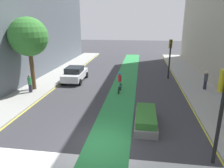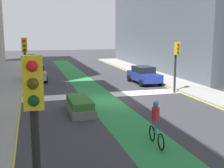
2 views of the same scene
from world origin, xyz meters
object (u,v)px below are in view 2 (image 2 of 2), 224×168
traffic_signal_far_right (35,125)px  traffic_signal_near_right (25,58)px  car_silver_right_near (35,73)px  median_planter (80,106)px  car_blue_left_near (144,75)px  traffic_signal_near_left (176,57)px  cyclist_in_lane (156,122)px

traffic_signal_far_right → traffic_signal_near_right: bearing=-88.6°
car_silver_right_near → median_planter: (-2.27, 12.41, -0.40)m
traffic_signal_near_right → traffic_signal_far_right: bearing=91.4°
traffic_signal_near_right → car_blue_left_near: (-10.31, -5.23, -2.22)m
traffic_signal_near_right → traffic_signal_far_right: 14.47m
traffic_signal_near_right → traffic_signal_far_right: size_ratio=1.01×
traffic_signal_near_right → median_planter: size_ratio=1.26×
traffic_signal_near_left → car_blue_left_near: traffic_signal_near_left is taller
car_blue_left_near → car_silver_right_near: bearing=-23.2°
traffic_signal_near_right → car_blue_left_near: size_ratio=1.01×
traffic_signal_near_right → car_silver_right_near: (-0.73, -9.33, -2.22)m
car_blue_left_near → cyclist_in_lane: cyclist_in_lane is taller
cyclist_in_lane → median_planter: size_ratio=0.54×
car_blue_left_near → car_silver_right_near: same height
cyclist_in_lane → car_silver_right_near: bearing=-76.1°
traffic_signal_far_right → car_blue_left_near: traffic_signal_far_right is taller
traffic_signal_near_left → car_blue_left_near: 5.14m
traffic_signal_near_right → median_planter: (-3.00, 3.07, -2.62)m
cyclist_in_lane → median_planter: cyclist_in_lane is taller
car_silver_right_near → cyclist_in_lane: size_ratio=2.28×
traffic_signal_far_right → car_silver_right_near: size_ratio=1.01×
car_blue_left_near → car_silver_right_near: 10.43m
cyclist_in_lane → car_blue_left_near: bearing=-109.7°
traffic_signal_near_left → traffic_signal_near_right: bearing=2.8°
traffic_signal_near_right → car_blue_left_near: bearing=-153.1°
traffic_signal_far_right → car_silver_right_near: (-0.37, -23.80, -2.20)m
median_planter → traffic_signal_near_left: bearing=-155.9°
traffic_signal_near_left → car_silver_right_near: traffic_signal_near_left is taller
traffic_signal_near_left → car_blue_left_near: (0.75, -4.69, -1.96)m
car_blue_left_near → cyclist_in_lane: 15.03m
car_silver_right_near → traffic_signal_near_left: bearing=139.6°
traffic_signal_far_right → median_planter: bearing=-103.1°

